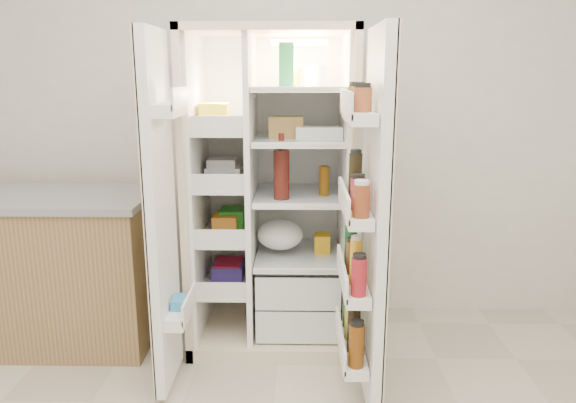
{
  "coord_description": "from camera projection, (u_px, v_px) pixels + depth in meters",
  "views": [
    {
      "loc": [
        0.11,
        -1.44,
        1.57
      ],
      "look_at": [
        0.06,
        1.25,
        0.92
      ],
      "focal_mm": 34.0,
      "sensor_mm": 36.0,
      "label": 1
    }
  ],
  "objects": [
    {
      "name": "freezer_door",
      "position": [
        162.0,
        217.0,
        2.6
      ],
      "size": [
        0.15,
        0.4,
        1.72
      ],
      "color": "white",
      "rests_on": "floor"
    },
    {
      "name": "kitchen_counter",
      "position": [
        49.0,
        269.0,
        3.17
      ],
      "size": [
        1.23,
        0.65,
        0.89
      ],
      "color": "#9C714E",
      "rests_on": "floor"
    },
    {
      "name": "wall_back",
      "position": [
        281.0,
        107.0,
        3.4
      ],
      "size": [
        4.0,
        0.02,
        2.7
      ],
      "primitive_type": "cube",
      "color": "beige",
      "rests_on": "floor"
    },
    {
      "name": "refrigerator",
      "position": [
        275.0,
        215.0,
        3.21
      ],
      "size": [
        0.92,
        0.7,
        1.8
      ],
      "color": "beige",
      "rests_on": "floor"
    },
    {
      "name": "fridge_door",
      "position": [
        370.0,
        227.0,
        2.49
      ],
      "size": [
        0.17,
        0.58,
        1.72
      ],
      "color": "white",
      "rests_on": "floor"
    }
  ]
}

